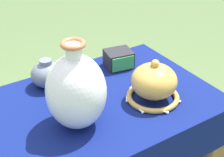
{
  "coord_description": "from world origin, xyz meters",
  "views": [
    {
      "loc": [
        -0.59,
        -0.99,
        1.61
      ],
      "look_at": [
        0.01,
        -0.06,
        0.93
      ],
      "focal_mm": 55.0,
      "sensor_mm": 36.0,
      "label": 1
    }
  ],
  "objects_px": {
    "vase_tall_bulbous": "(76,91)",
    "mosaic_tile_box": "(119,59)",
    "vase_dome_bell": "(154,84)",
    "wooden_crate": "(202,147)",
    "bowl_shallow_charcoal": "(87,77)",
    "jar_round_slate": "(47,74)"
  },
  "relations": [
    {
      "from": "vase_dome_bell",
      "to": "wooden_crate",
      "type": "distance_m",
      "value": 0.95
    },
    {
      "from": "wooden_crate",
      "to": "bowl_shallow_charcoal",
      "type": "bearing_deg",
      "value": -179.45
    },
    {
      "from": "bowl_shallow_charcoal",
      "to": "vase_tall_bulbous",
      "type": "bearing_deg",
      "value": -125.29
    },
    {
      "from": "mosaic_tile_box",
      "to": "wooden_crate",
      "type": "bearing_deg",
      "value": -4.71
    },
    {
      "from": "mosaic_tile_box",
      "to": "bowl_shallow_charcoal",
      "type": "bearing_deg",
      "value": -159.4
    },
    {
      "from": "vase_tall_bulbous",
      "to": "wooden_crate",
      "type": "relative_size",
      "value": 0.85
    },
    {
      "from": "vase_tall_bulbous",
      "to": "wooden_crate",
      "type": "bearing_deg",
      "value": 8.29
    },
    {
      "from": "vase_dome_bell",
      "to": "jar_round_slate",
      "type": "xyz_separation_m",
      "value": [
        -0.32,
        0.33,
        -0.02
      ]
    },
    {
      "from": "mosaic_tile_box",
      "to": "jar_round_slate",
      "type": "relative_size",
      "value": 1.01
    },
    {
      "from": "vase_tall_bulbous",
      "to": "mosaic_tile_box",
      "type": "height_order",
      "value": "vase_tall_bulbous"
    },
    {
      "from": "vase_tall_bulbous",
      "to": "wooden_crate",
      "type": "distance_m",
      "value": 1.22
    },
    {
      "from": "mosaic_tile_box",
      "to": "wooden_crate",
      "type": "distance_m",
      "value": 0.9
    },
    {
      "from": "mosaic_tile_box",
      "to": "jar_round_slate",
      "type": "xyz_separation_m",
      "value": [
        -0.35,
        0.03,
        0.02
      ]
    },
    {
      "from": "mosaic_tile_box",
      "to": "jar_round_slate",
      "type": "height_order",
      "value": "jar_round_slate"
    },
    {
      "from": "vase_tall_bulbous",
      "to": "jar_round_slate",
      "type": "xyz_separation_m",
      "value": [
        0.01,
        0.3,
        -0.09
      ]
    },
    {
      "from": "vase_tall_bulbous",
      "to": "mosaic_tile_box",
      "type": "relative_size",
      "value": 2.41
    },
    {
      "from": "vase_tall_bulbous",
      "to": "mosaic_tile_box",
      "type": "distance_m",
      "value": 0.47
    },
    {
      "from": "vase_tall_bulbous",
      "to": "jar_round_slate",
      "type": "distance_m",
      "value": 0.32
    },
    {
      "from": "bowl_shallow_charcoal",
      "to": "wooden_crate",
      "type": "xyz_separation_m",
      "value": [
        0.73,
        -0.11,
        -0.69
      ]
    },
    {
      "from": "vase_dome_bell",
      "to": "wooden_crate",
      "type": "bearing_deg",
      "value": 15.21
    },
    {
      "from": "jar_round_slate",
      "to": "wooden_crate",
      "type": "relative_size",
      "value": 0.35
    },
    {
      "from": "bowl_shallow_charcoal",
      "to": "jar_round_slate",
      "type": "xyz_separation_m",
      "value": [
        -0.16,
        0.06,
        0.03
      ]
    }
  ]
}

